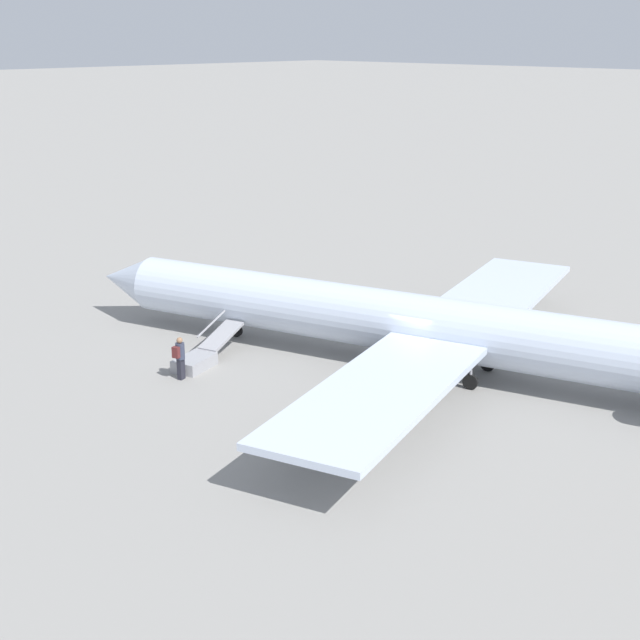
{
  "coord_description": "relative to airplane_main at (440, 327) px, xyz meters",
  "views": [
    {
      "loc": [
        -20.84,
        27.0,
        13.04
      ],
      "look_at": [
        3.61,
        1.9,
        1.71
      ],
      "focal_mm": 50.0,
      "sensor_mm": 36.0,
      "label": 1
    }
  ],
  "objects": [
    {
      "name": "passenger",
      "position": [
        6.81,
        7.67,
        -0.91
      ],
      "size": [
        0.42,
        0.57,
        1.74
      ],
      "rotation": [
        0.0,
        0.0,
        -1.28
      ],
      "color": "#23232D",
      "rests_on": "ground"
    },
    {
      "name": "ground_plane",
      "position": [
        0.9,
        0.27,
        -1.92
      ],
      "size": [
        600.0,
        600.0,
        0.0
      ],
      "primitive_type": "plane",
      "color": "gray"
    },
    {
      "name": "airplane_main",
      "position": [
        0.0,
        0.0,
        0.0
      ],
      "size": [
        31.85,
        24.92,
        6.42
      ],
      "rotation": [
        0.0,
        0.0,
        0.29
      ],
      "color": "silver",
      "rests_on": "ground"
    },
    {
      "name": "boarding_stairs",
      "position": [
        7.48,
        6.17,
        -1.55
      ],
      "size": [
        2.14,
        4.13,
        1.63
      ],
      "rotation": [
        0.0,
        0.0,
        -1.28
      ],
      "color": "#99999E",
      "rests_on": "ground"
    }
  ]
}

